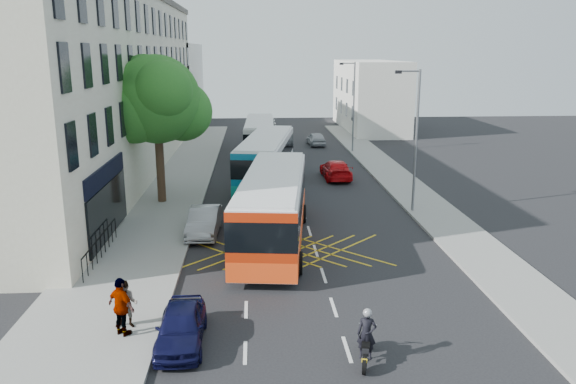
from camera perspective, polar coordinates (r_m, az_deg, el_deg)
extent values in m
plane|color=black|center=(21.04, 4.66, -11.59)|extent=(120.00, 120.00, 0.00)
cube|color=gray|center=(35.39, -12.65, -1.01)|extent=(5.00, 70.00, 0.15)
cube|color=gray|center=(36.43, 13.04, -0.60)|extent=(3.00, 70.00, 0.15)
cube|color=beige|center=(44.73, -18.30, 10.09)|extent=(8.00, 45.00, 13.00)
cube|color=black|center=(28.25, -18.06, 1.77)|extent=(0.12, 7.00, 0.90)
cube|color=black|center=(28.67, -17.79, -1.75)|extent=(0.12, 7.00, 2.60)
cube|color=silver|center=(74.70, -12.37, 10.67)|extent=(8.00, 20.00, 10.00)
cube|color=silver|center=(68.36, 8.24, 9.71)|extent=(6.00, 18.00, 8.00)
cylinder|color=#382619|center=(34.88, -12.85, 2.60)|extent=(0.50, 0.50, 4.40)
sphere|color=#1C621F|center=(34.32, -13.21, 9.15)|extent=(5.20, 5.20, 5.20)
sphere|color=#1C621F|center=(34.99, -10.64, 8.05)|extent=(3.60, 3.60, 3.60)
sphere|color=#1C621F|center=(34.01, -15.33, 7.97)|extent=(3.80, 3.80, 3.80)
sphere|color=#1C621F|center=(32.91, -12.60, 10.04)|extent=(3.40, 3.40, 3.40)
sphere|color=#1C621F|center=(35.48, -14.31, 10.86)|extent=(3.20, 3.20, 3.20)
cylinder|color=slate|center=(32.46, 12.89, 4.99)|extent=(0.14, 0.14, 8.00)
cylinder|color=slate|center=(31.93, 12.22, 11.92)|extent=(1.20, 0.10, 0.10)
cube|color=black|center=(31.77, 11.15, 11.87)|extent=(0.35, 0.15, 0.18)
cylinder|color=slate|center=(51.80, 6.69, 8.55)|extent=(0.14, 0.14, 8.00)
cylinder|color=slate|center=(51.47, 6.14, 12.88)|extent=(1.20, 0.10, 0.10)
cube|color=black|center=(51.37, 5.46, 12.84)|extent=(0.35, 0.15, 0.18)
cube|color=silver|center=(27.16, -1.50, -1.41)|extent=(4.09, 12.31, 2.91)
cube|color=silver|center=(26.79, -1.52, 1.70)|extent=(3.85, 12.04, 0.13)
cube|color=black|center=(27.05, -1.51, -0.57)|extent=(4.16, 12.38, 1.21)
cube|color=#FD4715|center=(27.45, -1.49, -3.45)|extent=(4.15, 12.36, 0.82)
cube|color=#B72609|center=(21.44, -2.73, -5.64)|extent=(2.78, 0.41, 2.74)
cube|color=#FF0C0C|center=(21.84, -5.67, -7.47)|extent=(0.26, 0.09, 0.25)
cube|color=#FF0C0C|center=(21.63, 0.28, -7.62)|extent=(0.26, 0.09, 0.25)
cylinder|color=black|center=(30.81, -3.57, -2.14)|extent=(0.42, 1.02, 0.99)
cylinder|color=black|center=(30.62, 1.55, -2.22)|extent=(0.42, 1.02, 0.99)
cylinder|color=black|center=(23.89, -5.54, -7.08)|extent=(0.42, 1.02, 0.99)
cylinder|color=black|center=(23.66, 1.11, -7.23)|extent=(0.42, 1.02, 0.99)
cube|color=silver|center=(39.33, -2.20, 3.43)|extent=(4.53, 12.18, 2.87)
cube|color=silver|center=(39.08, -2.22, 5.58)|extent=(4.28, 11.91, 0.13)
cube|color=black|center=(39.26, -2.21, 4.01)|extent=(4.60, 12.25, 1.19)
cube|color=#0DA595|center=(39.53, -2.19, 2.01)|extent=(4.59, 12.24, 0.81)
cube|color=#0C739B|center=(33.59, -3.53, 1.60)|extent=(2.73, 0.53, 2.71)
cube|color=#FF0C0C|center=(33.93, -5.36, 0.39)|extent=(0.26, 0.10, 0.25)
cube|color=#FF0C0C|center=(33.60, -1.66, 0.30)|extent=(0.26, 0.10, 0.25)
cylinder|color=black|center=(42.93, -3.41, 2.52)|extent=(0.45, 1.01, 0.97)
cylinder|color=black|center=(42.61, 0.19, 2.46)|extent=(0.45, 1.01, 0.97)
cylinder|color=black|center=(35.96, -5.16, 0.20)|extent=(0.45, 1.01, 0.97)
cylinder|color=black|center=(35.57, -0.87, 0.10)|extent=(0.45, 1.01, 0.97)
cube|color=silver|center=(51.08, -2.89, 5.73)|extent=(2.77, 10.95, 2.62)
cube|color=silver|center=(50.90, -2.91, 7.25)|extent=(2.57, 10.73, 0.12)
cube|color=black|center=(51.03, -2.90, 6.14)|extent=(2.84, 11.01, 1.09)
cube|color=#0DA5A1|center=(51.23, -2.88, 4.72)|extent=(2.82, 11.00, 0.74)
cube|color=silver|center=(45.73, -2.99, 4.77)|extent=(2.52, 0.17, 2.47)
cube|color=#FF0C0C|center=(45.87, -4.22, 3.90)|extent=(0.25, 0.07, 0.25)
cube|color=#FF0C0C|center=(45.83, -1.74, 3.92)|extent=(0.25, 0.07, 0.25)
cylinder|color=black|center=(54.24, -4.15, 4.91)|extent=(0.30, 0.90, 0.89)
cylinder|color=black|center=(54.20, -1.52, 4.93)|extent=(0.30, 0.90, 0.89)
cylinder|color=black|center=(47.71, -4.43, 3.63)|extent=(0.30, 0.90, 0.89)
cylinder|color=black|center=(47.67, -1.45, 3.66)|extent=(0.30, 0.90, 0.89)
cylinder|color=black|center=(17.15, 7.78, -16.96)|extent=(0.26, 0.60, 0.59)
cylinder|color=black|center=(18.35, 8.08, -14.75)|extent=(0.26, 0.60, 0.59)
cube|color=black|center=(17.61, 7.97, -15.04)|extent=(0.48, 1.12, 0.20)
cube|color=black|center=(17.73, 8.04, -14.22)|extent=(0.36, 0.47, 0.18)
cube|color=black|center=(17.35, 7.93, -15.06)|extent=(0.35, 0.51, 0.09)
cylinder|color=slate|center=(18.14, 8.11, -13.86)|extent=(0.16, 0.40, 0.77)
cylinder|color=slate|center=(17.87, 8.12, -13.15)|extent=(0.54, 0.18, 0.04)
cube|color=gold|center=(16.91, 7.77, -16.62)|extent=(0.17, 0.06, 0.12)
imported|color=black|center=(17.40, 8.00, -14.08)|extent=(0.66, 0.52, 1.59)
sphere|color=#99999E|center=(17.09, 8.08, -12.07)|extent=(0.28, 0.28, 0.28)
imported|color=#0C0D33|center=(18.64, -10.81, -13.23)|extent=(1.52, 3.68, 1.25)
imported|color=#97999E|center=(28.89, -8.51, -2.97)|extent=(1.65, 4.26, 1.38)
imported|color=red|center=(41.28, 4.88, 2.30)|extent=(2.00, 4.71, 1.36)
imported|color=#3B3D42|center=(60.70, -2.71, 6.12)|extent=(2.28, 4.78, 1.32)
imported|color=#A6A8AE|center=(55.92, 2.87, 5.42)|extent=(1.79, 3.91, 1.30)
imported|color=gray|center=(19.68, -16.14, -10.91)|extent=(0.81, 0.64, 1.64)
imported|color=gray|center=(19.15, -16.56, -11.13)|extent=(1.20, 1.08, 1.96)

